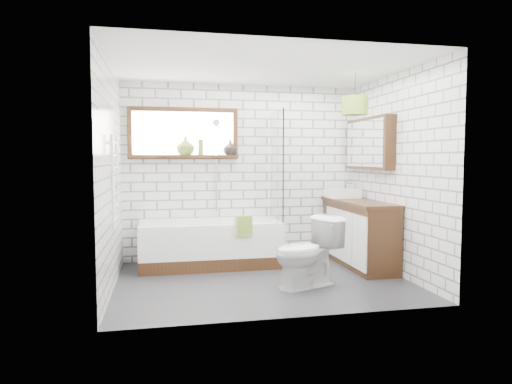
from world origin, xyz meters
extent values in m
cube|color=#242427|center=(0.00, 0.00, -0.01)|extent=(3.40, 2.60, 0.01)
cube|color=white|center=(0.00, 0.00, 2.50)|extent=(3.40, 2.60, 0.01)
cube|color=white|center=(0.00, 1.30, 1.25)|extent=(3.40, 0.01, 2.50)
cube|color=white|center=(0.00, -1.30, 1.25)|extent=(3.40, 0.01, 2.50)
cube|color=white|center=(-1.70, 0.00, 1.25)|extent=(0.01, 2.60, 2.50)
cube|color=white|center=(1.70, 0.00, 1.25)|extent=(0.01, 2.60, 2.50)
cube|color=black|center=(-0.85, 1.26, 1.80)|extent=(1.52, 0.16, 0.68)
cube|color=white|center=(-1.66, 0.00, 1.20)|extent=(0.06, 0.52, 1.00)
cube|color=black|center=(1.62, 0.60, 1.65)|extent=(0.16, 1.20, 0.70)
cylinder|color=silver|center=(-0.40, 1.26, 1.35)|extent=(0.02, 0.02, 1.30)
cube|color=white|center=(-0.52, 0.89, 0.30)|extent=(1.87, 0.83, 0.61)
cube|color=white|center=(0.39, 0.89, 1.36)|extent=(0.02, 0.72, 1.50)
cube|color=olive|center=(-0.13, 0.47, 0.59)|extent=(0.20, 0.05, 0.27)
cube|color=tan|center=(-0.17, 0.47, 0.59)|extent=(0.19, 0.05, 0.25)
cube|color=black|center=(1.45, 0.52, 0.44)|extent=(0.50, 1.55, 0.89)
cube|color=white|center=(1.39, 0.95, 0.95)|extent=(0.43, 0.38, 0.13)
cylinder|color=silver|center=(1.55, 0.95, 1.02)|extent=(0.04, 0.04, 0.17)
imported|color=white|center=(0.43, -0.36, 0.39)|extent=(0.68, 0.88, 0.79)
imported|color=olive|center=(-0.83, 1.23, 1.61)|extent=(0.31, 0.31, 0.26)
imported|color=black|center=(-0.20, 1.23, 1.59)|extent=(0.24, 0.24, 0.21)
cylinder|color=olive|center=(-0.62, 1.23, 1.59)|extent=(0.08, 0.08, 0.22)
cylinder|color=olive|center=(1.19, 0.10, 2.10)|extent=(0.31, 0.31, 0.23)
camera|label=1|loc=(-1.15, -5.21, 1.44)|focal=32.00mm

